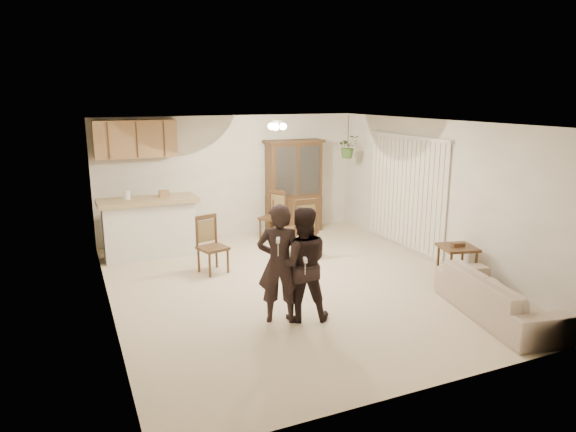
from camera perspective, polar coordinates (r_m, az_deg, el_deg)
name	(u,v)px	position (r m, az deg, el deg)	size (l,w,h in m)	color
floor	(295,284)	(8.17, 0.75, -7.51)	(6.50, 6.50, 0.00)	beige
ceiling	(295,123)	(7.65, 0.81, 10.28)	(5.50, 6.50, 0.02)	silver
wall_back	(231,176)	(10.81, -6.37, 4.42)	(5.50, 0.02, 2.50)	white
wall_front	(435,272)	(5.14, 15.98, -5.99)	(5.50, 0.02, 2.50)	white
wall_left	(105,224)	(7.16, -19.70, -0.84)	(0.02, 6.50, 2.50)	white
wall_right	(439,193)	(9.27, 16.47, 2.48)	(0.02, 6.50, 2.50)	white
breakfast_bar	(150,230)	(9.70, -15.13, -1.51)	(1.60, 0.55, 1.00)	white
bar_top	(148,201)	(9.58, -15.32, 1.67)	(1.75, 0.70, 0.08)	tan
upper_cabinets	(135,139)	(10.14, -16.59, 8.21)	(1.50, 0.34, 0.70)	#996743
vertical_blinds	(406,193)	(9.97, 12.94, 2.54)	(0.06, 2.30, 2.10)	silver
ceiling_fixture	(277,125)	(8.83, -1.26, 10.03)	(0.36, 0.36, 0.20)	#F4E6B7
hanging_plant	(348,147)	(10.88, 6.67, 7.66)	(0.43, 0.37, 0.48)	#2F5120
plant_cord	(348,131)	(10.85, 6.72, 9.37)	(0.01, 0.01, 0.65)	black
sofa	(499,291)	(7.42, 22.42, -7.75)	(1.87, 0.73, 0.73)	beige
adult	(279,256)	(6.58, -0.97, -4.42)	(0.66, 0.43, 1.80)	black
child	(302,270)	(6.73, 1.54, -6.04)	(0.66, 0.51, 1.35)	black
china_hutch	(294,187)	(11.06, 0.64, 3.28)	(1.26, 0.49, 1.98)	#382314
side_table	(456,263)	(8.60, 18.21, -4.99)	(0.64, 0.64, 0.64)	#382314
chair_bar	(213,257)	(8.67, -8.32, -4.52)	(0.53, 0.53, 0.96)	#382314
chair_hutch_left	(272,225)	(10.59, -1.74, -1.05)	(0.61, 0.61, 0.99)	#382314
chair_hutch_right	(301,240)	(9.44, 1.40, -2.63)	(0.51, 0.51, 1.11)	#382314
controller_adult	(278,240)	(6.14, -1.11, -2.69)	(0.04, 0.14, 0.04)	white
controller_child	(305,260)	(6.31, 1.92, -4.91)	(0.04, 0.13, 0.04)	white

